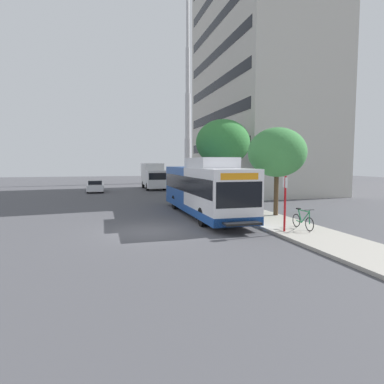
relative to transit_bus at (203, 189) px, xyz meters
The scene contains 11 objects.
ground_plane 5.90m from the transit_bus, 135.26° to the left, with size 120.00×120.00×0.00m, color #4C4C51.
sidewalk_curb 3.94m from the transit_bus, 33.42° to the left, with size 3.00×56.00×0.14m, color #A8A399.
transit_bus is the anchor object (origin of this frame).
bus_stop_sign_pole 6.68m from the transit_bus, 72.40° to the right, with size 0.10×0.36×2.60m.
bicycle_parked 6.99m from the transit_bus, 62.64° to the right, with size 0.52×1.76×1.02m.
street_tree_near_stop 5.04m from the transit_bus, 25.25° to the right, with size 3.51×3.51×5.34m.
street_tree_mid_block 7.91m from the transit_bus, 59.81° to the left, with size 4.52×4.52×6.81m.
parked_car_far_lane 20.58m from the transit_bus, 109.70° to the left, with size 1.80×4.50×1.33m.
box_truck_background 22.05m from the transit_bus, 89.69° to the left, with size 2.32×7.01×3.25m.
apartment_tower_backdrop 26.86m from the transit_bus, 54.83° to the left, with size 10.38×20.48×38.14m.
lattice_comm_tower 36.08m from the transit_bus, 77.07° to the left, with size 1.10×1.10×31.71m.
Camera 1 is at (-2.24, -16.11, 3.37)m, focal length 31.16 mm.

